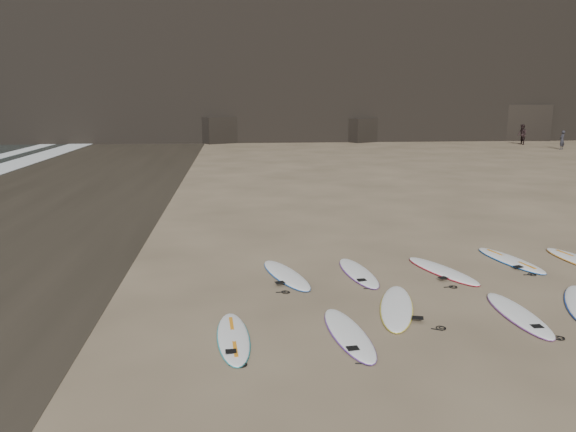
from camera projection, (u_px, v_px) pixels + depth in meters
name	position (u px, v px, depth m)	size (l,w,h in m)	color
ground	(448.00, 315.00, 11.37)	(240.00, 240.00, 0.00)	#897559
surfboard_0	(233.00, 337.00, 10.23)	(0.56, 2.35, 0.08)	white
surfboard_1	(349.00, 333.00, 10.39)	(0.60, 2.52, 0.09)	white
surfboard_2	(397.00, 307.00, 11.70)	(0.64, 2.68, 0.10)	white
surfboard_3	(518.00, 314.00, 11.32)	(0.60, 2.52, 0.09)	white
surfboard_5	(286.00, 274.00, 13.83)	(0.63, 2.62, 0.09)	white
surfboard_6	(358.00, 272.00, 14.01)	(0.60, 2.50, 0.09)	white
surfboard_7	(442.00, 270.00, 14.17)	(0.62, 2.60, 0.09)	white
surfboard_8	(510.00, 260.00, 15.07)	(0.62, 2.60, 0.09)	white
person_a	(562.00, 140.00, 47.20)	(0.58, 0.38, 1.59)	black
person_b	(522.00, 134.00, 52.01)	(0.91, 0.71, 1.87)	black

